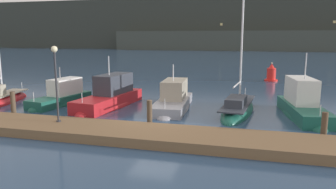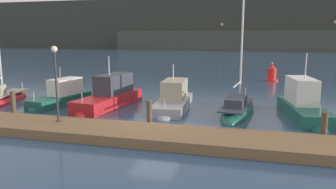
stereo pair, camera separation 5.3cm
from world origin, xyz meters
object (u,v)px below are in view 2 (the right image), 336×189
at_px(motorboat_berth_3, 61,100).
at_px(motorboat_berth_7, 303,110).
at_px(motorboat_berth_5, 173,104).
at_px(dock_lamppost, 55,71).
at_px(motorboat_berth_4, 110,101).
at_px(sailboat_berth_6, 238,111).
at_px(channel_buoy, 272,74).

relative_size(motorboat_berth_3, motorboat_berth_7, 0.83).
bearing_deg(motorboat_berth_5, dock_lamppost, -124.22).
bearing_deg(motorboat_berth_3, motorboat_berth_4, 4.17).
bearing_deg(motorboat_berth_3, motorboat_berth_5, 5.37).
bearing_deg(sailboat_berth_6, channel_buoy, 80.48).
xyz_separation_m(motorboat_berth_3, motorboat_berth_7, (16.17, 0.57, 0.13)).
bearing_deg(channel_buoy, motorboat_berth_3, -131.88).
xyz_separation_m(sailboat_berth_6, dock_lamppost, (-8.76, -6.42, 2.95)).
relative_size(motorboat_berth_3, sailboat_berth_6, 0.61).
relative_size(motorboat_berth_5, channel_buoy, 3.40).
bearing_deg(motorboat_berth_4, sailboat_berth_6, 2.26).
xyz_separation_m(motorboat_berth_5, channel_buoy, (7.00, 16.03, 0.44)).
height_order(motorboat_berth_3, channel_buoy, motorboat_berth_3).
relative_size(motorboat_berth_4, sailboat_berth_6, 0.77).
bearing_deg(sailboat_berth_6, motorboat_berth_4, -177.74).
xyz_separation_m(motorboat_berth_4, channel_buoy, (11.41, 16.52, 0.39)).
relative_size(sailboat_berth_6, dock_lamppost, 2.44).
distance_m(motorboat_berth_4, dock_lamppost, 6.65).
xyz_separation_m(motorboat_berth_4, motorboat_berth_7, (12.53, 0.31, 0.05)).
bearing_deg(motorboat_berth_3, sailboat_berth_6, 2.82).
distance_m(motorboat_berth_4, motorboat_berth_7, 12.53).
xyz_separation_m(motorboat_berth_4, motorboat_berth_5, (4.41, 0.49, -0.05)).
relative_size(motorboat_berth_3, channel_buoy, 2.89).
distance_m(motorboat_berth_3, motorboat_berth_5, 8.08).
height_order(motorboat_berth_3, motorboat_berth_7, motorboat_berth_7).
height_order(motorboat_berth_5, dock_lamppost, dock_lamppost).
height_order(sailboat_berth_6, motorboat_berth_7, sailboat_berth_6).
height_order(motorboat_berth_7, channel_buoy, motorboat_berth_7).
xyz_separation_m(sailboat_berth_6, motorboat_berth_7, (3.83, -0.04, 0.31)).
height_order(channel_buoy, dock_lamppost, dock_lamppost).
bearing_deg(motorboat_berth_5, motorboat_berth_4, -173.64).
bearing_deg(channel_buoy, motorboat_berth_5, -113.60).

